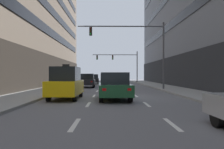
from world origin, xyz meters
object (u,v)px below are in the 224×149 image
object	(u,v)px
car_driving_1	(93,79)
car_driving_3	(87,81)
traffic_signal_0	(138,43)
traffic_signal_1	(121,61)
car_driving_2	(114,86)
taxi_driving_0	(66,83)

from	to	relation	value
car_driving_1	car_driving_3	size ratio (longest dim) A/B	0.97
traffic_signal_0	traffic_signal_1	xyz separation A→B (m)	(-0.54, 21.77, -0.53)
car_driving_2	car_driving_3	bearing A→B (deg)	101.85
taxi_driving_0	car_driving_1	world-z (taller)	taxi_driving_0
traffic_signal_0	traffic_signal_1	size ratio (longest dim) A/B	1.00
car_driving_1	traffic_signal_1	size ratio (longest dim) A/B	0.51
traffic_signal_0	car_driving_1	bearing A→B (deg)	109.52
taxi_driving_0	traffic_signal_1	bearing A→B (deg)	80.12
car_driving_1	traffic_signal_0	size ratio (longest dim) A/B	0.51
taxi_driving_0	car_driving_3	distance (m)	13.79
taxi_driving_0	car_driving_2	world-z (taller)	taxi_driving_0
taxi_driving_0	traffic_signal_0	size ratio (longest dim) A/B	0.50
taxi_driving_0	traffic_signal_0	world-z (taller)	traffic_signal_0
car_driving_2	car_driving_1	bearing A→B (deg)	96.71
car_driving_3	traffic_signal_1	bearing A→B (deg)	72.57
car_driving_1	car_driving_2	world-z (taller)	car_driving_2
car_driving_2	car_driving_3	distance (m)	14.60
car_driving_2	traffic_signal_0	bearing A→B (deg)	73.23
car_driving_3	car_driving_1	bearing A→B (deg)	89.33
car_driving_2	car_driving_3	xyz separation A→B (m)	(-3.00, 14.29, -0.02)
traffic_signal_1	car_driving_1	bearing A→B (deg)	-129.16
car_driving_3	traffic_signal_1	size ratio (longest dim) A/B	0.52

